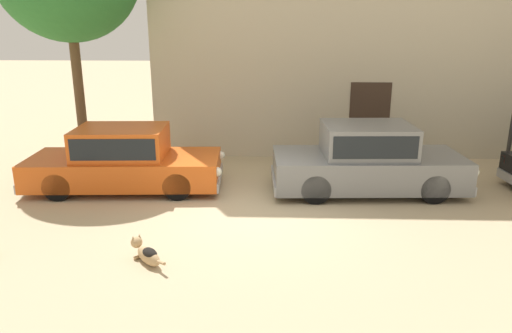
# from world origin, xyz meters

# --- Properties ---
(ground_plane) EXTENTS (80.00, 80.00, 0.00)m
(ground_plane) POSITION_xyz_m (0.00, 0.00, 0.00)
(ground_plane) COLOR tan
(parked_sedan_nearest) EXTENTS (4.45, 1.91, 1.42)m
(parked_sedan_nearest) POSITION_xyz_m (-2.94, 1.36, 0.70)
(parked_sedan_nearest) COLOR #D15619
(parked_sedan_nearest) RESTS_ON ground_plane
(parked_sedan_second) EXTENTS (4.34, 1.94, 1.52)m
(parked_sedan_second) POSITION_xyz_m (2.49, 1.40, 0.74)
(parked_sedan_second) COLOR slate
(parked_sedan_second) RESTS_ON ground_plane
(stray_dog_spotted) EXTENTS (0.74, 0.76, 0.37)m
(stray_dog_spotted) POSITION_xyz_m (-1.57, -2.15, 0.16)
(stray_dog_spotted) COLOR tan
(stray_dog_spotted) RESTS_ON ground_plane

